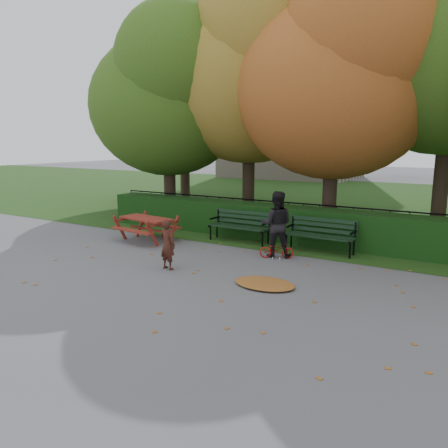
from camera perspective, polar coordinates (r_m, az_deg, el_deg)
The scene contains 17 objects.
ground at distance 9.01m, azimuth -2.09°, elevation -7.78°, with size 90.00×90.00×0.00m, color slate.
grass_strip at distance 21.84m, azimuth 18.47°, elevation 2.71°, with size 90.00×90.00×0.00m, color #1F3D14.
building_left at distance 36.16m, azimuth 9.05°, elevation 18.03°, with size 10.00×7.00×15.00m, color #AC9A89.
hedge at distance 12.77m, azimuth 9.01°, elevation -0.03°, with size 13.00×0.90×1.00m, color black.
iron_fence at distance 13.50m, azimuth 10.30°, elevation 0.67°, with size 14.00×0.04×1.02m.
tree_a at distance 16.19m, azimuth -6.97°, elevation 16.57°, with size 5.88×5.60×7.48m.
tree_b at distance 15.82m, azimuth 4.13°, elevation 19.99°, with size 6.72×6.40×8.79m.
tree_c at distance 13.80m, azimuth 15.39°, elevation 18.57°, with size 6.30×6.00×8.00m.
tree_f at distance 20.40m, azimuth -4.92°, elevation 18.71°, with size 6.93×6.60×9.19m.
bench_left at distance 12.61m, azimuth 2.16°, elevation 0.05°, with size 1.80×0.57×0.88m.
bench_right at distance 11.66m, azimuth 12.53°, elevation -1.09°, with size 1.80×0.57×0.88m.
picnic_table at distance 12.82m, azimuth -10.12°, elevation 0.16°, with size 1.79×1.52×0.79m.
leaf_pile at distance 8.91m, azimuth 5.33°, elevation -7.73°, with size 1.27×0.88×0.09m, color brown.
leaf_scatter at distance 9.25m, azimuth -1.06°, elevation -7.24°, with size 9.00×5.70×0.01m, color brown, non-canonical shape.
child at distance 9.93m, azimuth -7.39°, elevation -2.65°, with size 0.42×0.28×1.16m, color #411D15.
adult at distance 10.94m, azimuth 6.85°, elevation -0.03°, with size 0.81×0.63×1.66m, color black.
bicycle at distance 10.91m, azimuth 6.88°, elevation -3.35°, with size 0.29×0.83×0.44m, color #A1100E.
Camera 1 is at (4.69, -7.14, 2.87)m, focal length 35.00 mm.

